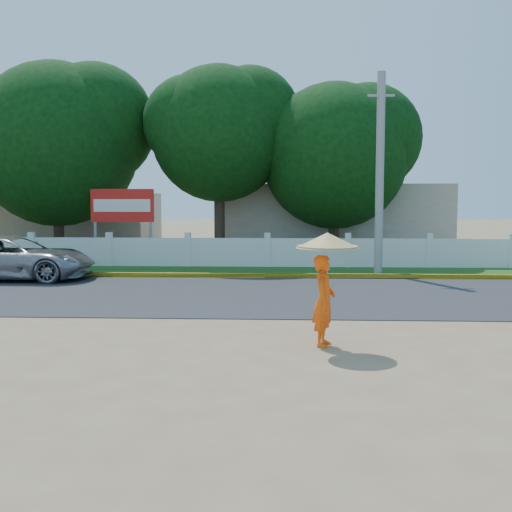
# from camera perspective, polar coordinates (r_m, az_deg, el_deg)

# --- Properties ---
(ground) EXTENTS (120.00, 120.00, 0.00)m
(ground) POSITION_cam_1_polar(r_m,az_deg,el_deg) (13.02, -0.41, -6.54)
(ground) COLOR #9E8460
(ground) RESTS_ON ground
(road) EXTENTS (60.00, 7.00, 0.02)m
(road) POSITION_cam_1_polar(r_m,az_deg,el_deg) (17.45, 0.38, -3.45)
(road) COLOR #38383A
(road) RESTS_ON ground
(grass_verge) EXTENTS (60.00, 3.50, 0.03)m
(grass_verge) POSITION_cam_1_polar(r_m,az_deg,el_deg) (22.64, 0.91, -1.39)
(grass_verge) COLOR #2D601E
(grass_verge) RESTS_ON ground
(curb) EXTENTS (40.00, 0.18, 0.16)m
(curb) POSITION_cam_1_polar(r_m,az_deg,el_deg) (20.95, 0.77, -1.76)
(curb) COLOR yellow
(curb) RESTS_ON ground
(fence) EXTENTS (40.00, 0.10, 1.10)m
(fence) POSITION_cam_1_polar(r_m,az_deg,el_deg) (24.03, 1.02, 0.29)
(fence) COLOR silver
(fence) RESTS_ON ground
(building_near) EXTENTS (10.00, 6.00, 3.20)m
(building_near) POSITION_cam_1_polar(r_m,az_deg,el_deg) (30.83, 6.98, 3.34)
(building_near) COLOR #B7AD99
(building_near) RESTS_ON ground
(building_far) EXTENTS (8.00, 5.00, 2.80)m
(building_far) POSITION_cam_1_polar(r_m,az_deg,el_deg) (33.50, -15.96, 2.99)
(building_far) COLOR #B7AD99
(building_far) RESTS_ON ground
(utility_pole) EXTENTS (0.28, 0.28, 6.85)m
(utility_pole) POSITION_cam_1_polar(r_m,az_deg,el_deg) (22.44, 10.95, 7.18)
(utility_pole) COLOR gray
(utility_pole) RESTS_ON ground
(vehicle) EXTENTS (5.01, 2.35, 1.39)m
(vehicle) POSITION_cam_1_polar(r_m,az_deg,el_deg) (21.83, -20.67, -0.20)
(vehicle) COLOR #95999D
(vehicle) RESTS_ON ground
(monk_with_parasol) EXTENTS (1.12, 1.12, 2.04)m
(monk_with_parasol) POSITION_cam_1_polar(r_m,az_deg,el_deg) (11.48, 6.20, -1.46)
(monk_with_parasol) COLOR #FC540D
(monk_with_parasol) RESTS_ON ground
(billboard) EXTENTS (2.50, 0.13, 2.95)m
(billboard) POSITION_cam_1_polar(r_m,az_deg,el_deg) (25.84, -11.80, 4.07)
(billboard) COLOR gray
(billboard) RESTS_ON ground
(tree_row) EXTENTS (36.04, 7.62, 9.41)m
(tree_row) POSITION_cam_1_polar(r_m,az_deg,el_deg) (27.14, 1.80, 10.40)
(tree_row) COLOR #473828
(tree_row) RESTS_ON ground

